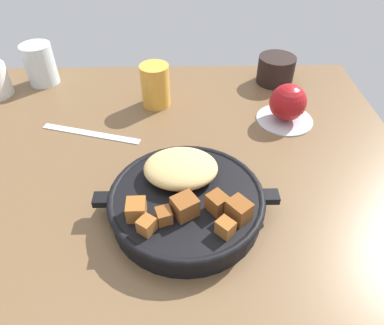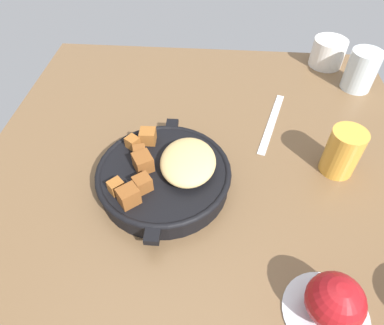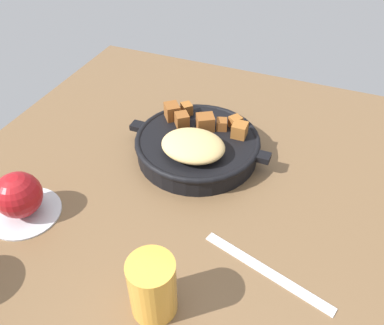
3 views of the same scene
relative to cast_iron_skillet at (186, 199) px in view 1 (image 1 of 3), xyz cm
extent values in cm
cube|color=brown|center=(-4.38, 6.57, -4.14)|extent=(93.86, 88.67, 2.40)
cylinder|color=black|center=(0.07, -0.34, -0.90)|extent=(23.65, 23.65, 4.08)
torus|color=black|center=(0.07, -0.34, 0.81)|extent=(24.38, 24.38, 1.20)
cube|color=black|center=(13.11, -0.34, 0.53)|extent=(2.64, 2.40, 1.20)
cube|color=black|center=(-12.97, -0.34, 0.53)|extent=(2.64, 2.40, 1.20)
ellipsoid|color=tan|center=(-0.76, 4.02, 2.85)|extent=(11.88, 9.85, 3.43)
cube|color=#935623|center=(-5.45, -6.87, 2.25)|extent=(2.98, 3.01, 2.23)
cube|color=brown|center=(-0.16, -3.90, 2.66)|extent=(4.42, 4.32, 3.04)
cube|color=#935623|center=(-7.10, -4.21, 2.51)|extent=(2.80, 3.00, 2.74)
cube|color=brown|center=(-3.16, -5.13, 2.17)|extent=(2.67, 2.78, 2.08)
cube|color=brown|center=(7.46, -4.89, 2.73)|extent=(4.10, 4.16, 3.18)
cube|color=#935623|center=(5.33, -7.52, 2.30)|extent=(3.04, 3.04, 2.32)
cube|color=brown|center=(4.53, -3.16, 2.51)|extent=(3.64, 3.69, 2.74)
cylinder|color=#B7BABF|center=(21.49, 25.17, -2.64)|extent=(12.04, 12.04, 0.60)
sphere|color=maroon|center=(21.49, 25.17, 1.52)|extent=(7.72, 7.72, 7.72)
cube|color=silver|center=(-19.40, 21.12, -2.76)|extent=(20.98, 7.60, 0.36)
cylinder|color=black|center=(22.53, 41.96, 0.34)|extent=(8.96, 8.96, 6.57)
cylinder|color=gold|center=(-6.42, 32.29, 1.79)|extent=(6.39, 6.39, 9.47)
cylinder|color=silver|center=(-34.89, 42.98, 1.92)|extent=(7.20, 7.20, 9.73)
camera|label=1|loc=(0.08, -37.46, 40.96)|focal=33.05mm
camera|label=2|loc=(39.61, 7.85, 46.06)|focal=31.56mm
camera|label=3|loc=(-22.01, 57.07, 48.19)|focal=37.47mm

